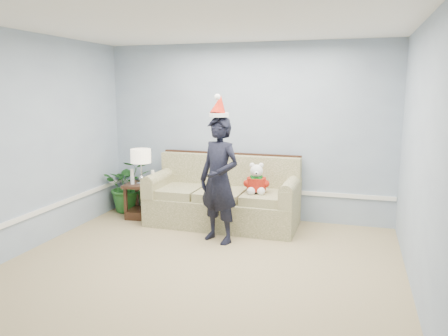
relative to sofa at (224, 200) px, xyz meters
name	(u,v)px	position (x,y,z in m)	size (l,w,h in m)	color
room_shell	(186,155)	(0.22, -2.04, 0.98)	(4.54, 5.04, 2.74)	tan
wainscot_trim	(139,204)	(-0.96, -0.86, 0.08)	(4.49, 4.99, 0.06)	white
sofa	(224,200)	(0.00, 0.00, 0.00)	(2.22, 0.97, 1.03)	#535C2B
side_table	(145,204)	(-1.29, -0.07, -0.15)	(0.61, 0.53, 0.55)	#392315
table_lamp	(141,158)	(-1.29, -0.13, 0.60)	(0.31, 0.31, 0.55)	silver
candle_pair	(142,178)	(-1.26, -0.15, 0.29)	(0.41, 0.06, 0.24)	silver
houseplant	(129,185)	(-1.70, 0.20, 0.07)	(0.79, 0.68, 0.87)	#246023
man	(219,180)	(0.17, -0.76, 0.47)	(0.61, 0.40, 1.67)	black
santa_hat	(219,107)	(0.17, -0.75, 1.42)	(0.32, 0.34, 0.30)	white
teddy_bear	(256,182)	(0.53, -0.15, 0.34)	(0.32, 0.34, 0.44)	white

